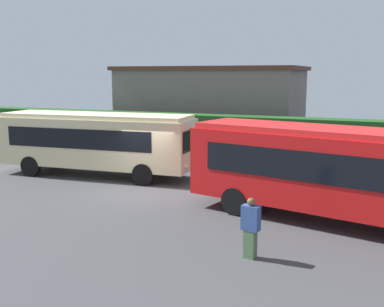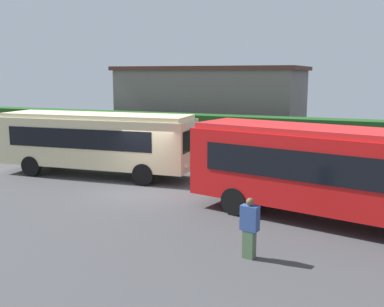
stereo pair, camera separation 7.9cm
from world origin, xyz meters
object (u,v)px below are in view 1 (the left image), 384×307
bus_red (333,169)px  person_center (251,227)px  bus_cream (96,140)px  person_left (277,170)px

bus_red → person_center: 4.47m
bus_cream → person_center: bus_cream is taller
bus_red → person_left: bearing=142.0°
bus_cream → bus_red: bearing=-19.6°
bus_cream → person_center: bearing=-40.6°
bus_cream → person_left: size_ratio=5.28×
person_center → person_left: bearing=18.0°
person_left → person_center: size_ratio=1.11×
bus_red → person_left: (-2.49, 3.06, -0.85)m
bus_cream → person_left: bearing=-4.8°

